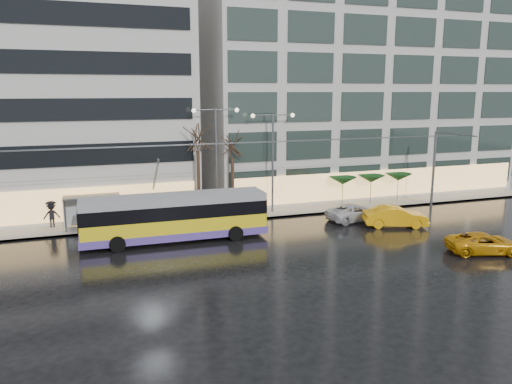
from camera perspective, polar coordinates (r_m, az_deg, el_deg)
name	(u,v)px	position (r m, az deg, el deg)	size (l,w,h in m)	color
ground	(230,260)	(31.96, -2.94, -7.81)	(140.00, 140.00, 0.00)	black
sidewalk	(208,209)	(45.44, -5.48, -1.89)	(80.00, 10.00, 0.15)	gray
kerb	(223,222)	(40.79, -3.81, -3.42)	(80.00, 0.10, 0.15)	slate
building_right	(351,71)	(55.27, 10.81, 13.47)	(32.00, 14.00, 25.00)	#BCB9B3
trolleybus	(175,219)	(35.99, -9.25, -3.01)	(13.09, 5.19, 6.04)	yellow
catenary	(213,174)	(38.60, -4.89, 2.06)	(42.24, 5.12, 7.00)	#595B60
bus_shelter	(87,204)	(40.59, -18.76, -1.35)	(4.20, 1.60, 2.51)	#595B60
street_lamp_near	(216,147)	(41.36, -4.57, 5.12)	(3.96, 0.36, 9.03)	#595B60
street_lamp_far	(273,148)	(42.92, 1.93, 5.01)	(3.96, 0.36, 8.53)	#595B60
tree_a	(197,134)	(41.10, -6.70, 6.57)	(3.20, 3.20, 8.40)	black
tree_b	(232,141)	(42.10, -2.73, 5.82)	(3.20, 3.20, 7.70)	black
parasol_a	(343,181)	(46.52, 9.88, 1.29)	(2.50, 2.50, 2.65)	#595B60
parasol_b	(371,179)	(48.04, 13.02, 1.48)	(2.50, 2.50, 2.65)	#595B60
parasol_c	(398,177)	(49.68, 15.95, 1.66)	(2.50, 2.50, 2.65)	#595B60
taxi_b	(395,217)	(40.89, 15.64, -2.72)	(1.73, 4.96, 1.63)	#F9A90D
taxi_c	(484,243)	(36.41, 24.64, -5.33)	(2.24, 4.85, 1.35)	orange
sedan_silver	(356,212)	(42.06, 11.31, -2.29)	(2.31, 5.01, 1.39)	silver
pedestrian_a	(133,210)	(39.55, -13.89, -1.97)	(1.09, 1.10, 2.19)	black
pedestrian_b	(136,213)	(40.66, -13.52, -2.36)	(1.09, 1.02, 1.79)	black
pedestrian_c	(52,213)	(41.73, -22.33, -2.22)	(1.29, 0.87, 2.11)	black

